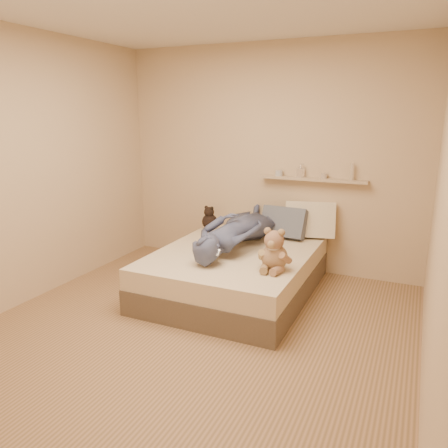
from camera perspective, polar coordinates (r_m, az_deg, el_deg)
The scene contains 10 objects.
room at distance 3.46m, azimuth -4.49°, elevation 5.60°, with size 3.80×3.80×3.80m.
bed at distance 4.55m, azimuth 1.47°, elevation -6.24°, with size 1.50×1.90×0.45m.
game_console at distance 3.98m, azimuth -1.70°, elevation -3.65°, with size 0.16×0.07×0.06m.
teddy_bear at distance 3.91m, azimuth 6.55°, elevation -3.78°, with size 0.33×0.31×0.40m.
dark_plush at distance 5.29m, azimuth -1.91°, elevation 0.65°, with size 0.19×0.19×0.29m.
pillow_cream at distance 5.02m, azimuth 11.17°, elevation 0.54°, with size 0.55×0.16×0.40m, color beige.
pillow_grey at distance 4.96m, azimuth 7.79°, elevation 0.16°, with size 0.50×0.14×0.34m, color #565D69.
person at distance 4.57m, azimuth 1.77°, elevation -0.70°, with size 0.57×1.58×0.38m, color #474E70.
wall_shelf at distance 5.01m, azimuth 11.50°, elevation 5.75°, with size 1.20×0.12×0.03m, color tan.
shelf_bottles at distance 5.02m, azimuth 10.75°, elevation 6.66°, with size 0.88×0.08×0.19m.
Camera 1 is at (1.66, -2.99, 1.82)m, focal length 35.00 mm.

